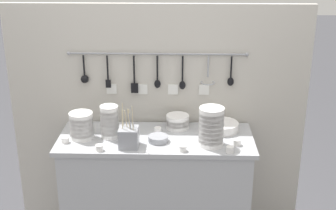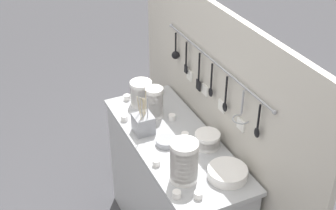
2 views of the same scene
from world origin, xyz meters
TOP-DOWN VIEW (x-y plane):
  - counter at (0.00, 0.00)m, footprint 1.28×0.51m
  - back_wall at (-0.00, 0.29)m, footprint 2.08×0.11m
  - bowl_stack_back_corner at (0.14, 0.16)m, footprint 0.16×0.16m
  - bowl_stack_wide_centre at (0.35, -0.11)m, footprint 0.16×0.16m
  - bowl_stack_nested_right at (-0.48, -0.03)m, footprint 0.15×0.15m
  - bowl_stack_short_front at (-0.30, -0.01)m, footprint 0.12×0.12m
  - plate_stack at (0.44, 0.12)m, footprint 0.23×0.23m
  - steel_mixing_bowl at (0.02, -0.07)m, footprint 0.13×0.13m
  - cutlery_caddy at (-0.16, -0.14)m, footprint 0.12×0.12m
  - cup_beside_plates at (0.52, -0.11)m, footprint 0.05×0.05m
  - cup_mid_row at (-0.34, -0.21)m, footprint 0.05×0.05m
  - cup_edge_near at (-0.58, -0.10)m, footprint 0.05×0.05m
  - cup_by_caddy at (-0.21, 0.08)m, footprint 0.05×0.05m
  - cup_edge_far at (0.01, 0.07)m, footprint 0.05×0.05m
  - cup_back_left at (0.18, -0.20)m, footprint 0.05×0.05m
  - cup_back_right at (-0.56, 0.16)m, footprint 0.05×0.05m
  - cup_centre at (-0.50, 0.12)m, footprint 0.05×0.05m
  - cup_front_right at (0.47, -0.21)m, footprint 0.05×0.05m

SIDE VIEW (x-z plane):
  - counter at x=0.00m, z-range 0.00..0.94m
  - back_wall at x=0.00m, z-range 0.00..1.76m
  - cup_beside_plates at x=0.52m, z-range 0.93..0.97m
  - cup_mid_row at x=-0.34m, z-range 0.93..0.97m
  - cup_edge_near at x=-0.58m, z-range 0.93..0.97m
  - cup_by_caddy at x=-0.21m, z-range 0.93..0.97m
  - cup_edge_far at x=0.01m, z-range 0.93..0.97m
  - cup_back_left at x=0.18m, z-range 0.93..0.97m
  - cup_back_right at x=-0.56m, z-range 0.93..0.97m
  - cup_centre at x=-0.50m, z-range 0.93..0.97m
  - cup_front_right at x=0.47m, z-range 0.93..0.97m
  - steel_mixing_bowl at x=0.02m, z-range 0.93..0.97m
  - plate_stack at x=0.44m, z-range 0.93..0.99m
  - bowl_stack_back_corner at x=0.14m, z-range 0.93..1.03m
  - cutlery_caddy at x=-0.16m, z-range 0.86..1.14m
  - bowl_stack_nested_right at x=-0.48m, z-range 0.93..1.11m
  - bowl_stack_short_front at x=-0.30m, z-range 0.93..1.15m
  - bowl_stack_wide_centre at x=0.35m, z-range 0.93..1.19m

